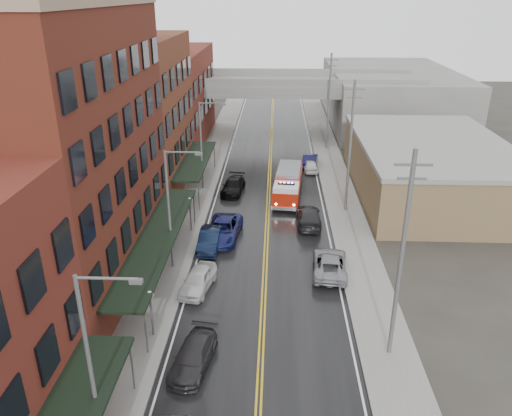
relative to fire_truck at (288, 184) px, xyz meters
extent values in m
cube|color=black|center=(-1.90, -7.88, -1.50)|extent=(11.00, 160.00, 0.02)
cube|color=slate|center=(-9.20, -7.88, -1.44)|extent=(3.00, 160.00, 0.15)
cube|color=slate|center=(5.40, -7.88, -1.44)|extent=(3.00, 160.00, 0.15)
cube|color=gray|center=(-7.55, -7.88, -1.44)|extent=(0.30, 160.00, 0.15)
cube|color=gray|center=(3.75, -7.88, -1.44)|extent=(0.30, 160.00, 0.15)
cube|color=#591E17|center=(-15.20, -14.88, 7.49)|extent=(9.00, 20.00, 18.00)
cube|color=brown|center=(-15.20, 2.62, 5.99)|extent=(9.00, 15.00, 15.00)
cube|color=maroon|center=(-15.20, 20.12, 4.49)|extent=(9.00, 20.00, 12.00)
cube|color=olive|center=(14.10, 2.12, 0.99)|extent=(14.00, 22.00, 5.00)
cube|color=slate|center=(16.10, 32.12, 2.49)|extent=(18.00, 30.00, 8.00)
cylinder|color=slate|center=(-8.25, -26.28, -0.01)|extent=(0.10, 0.10, 3.00)
cube|color=black|center=(-9.40, -14.88, 1.49)|extent=(2.60, 18.00, 0.18)
cylinder|color=slate|center=(-8.25, -23.48, -0.01)|extent=(0.10, 0.10, 3.00)
cylinder|color=slate|center=(-8.25, -6.28, -0.01)|extent=(0.10, 0.10, 3.00)
cube|color=black|center=(-9.40, 2.62, 1.49)|extent=(2.60, 13.00, 0.18)
cylinder|color=slate|center=(-8.25, -3.48, -0.01)|extent=(0.10, 0.10, 3.00)
cylinder|color=slate|center=(-8.25, 8.72, -0.01)|extent=(0.10, 0.10, 3.00)
cylinder|color=#59595B|center=(-8.30, -21.88, -0.11)|extent=(0.14, 0.14, 2.80)
sphere|color=silver|center=(-8.30, -21.88, 1.39)|extent=(0.44, 0.44, 0.44)
cylinder|color=#59595B|center=(-8.30, -7.88, -0.11)|extent=(0.14, 0.14, 2.80)
sphere|color=silver|center=(-8.30, -7.88, 1.39)|extent=(0.44, 0.44, 0.44)
cylinder|color=#59595B|center=(-8.70, -29.88, 2.99)|extent=(0.18, 0.18, 9.00)
cylinder|color=#59595B|center=(-7.50, -29.88, 7.39)|extent=(2.40, 0.12, 0.12)
cube|color=#59595B|center=(-6.40, -29.88, 7.29)|extent=(0.50, 0.22, 0.18)
cylinder|color=#59595B|center=(-8.70, -13.88, 2.99)|extent=(0.18, 0.18, 9.00)
cylinder|color=#59595B|center=(-7.50, -13.88, 7.39)|extent=(2.40, 0.12, 0.12)
cube|color=#59595B|center=(-6.40, -13.88, 7.29)|extent=(0.50, 0.22, 0.18)
cylinder|color=#59595B|center=(-8.70, 2.12, 2.99)|extent=(0.18, 0.18, 9.00)
cylinder|color=#59595B|center=(-7.50, 2.12, 7.39)|extent=(2.40, 0.12, 0.12)
cube|color=#59595B|center=(-6.40, 2.12, 7.29)|extent=(0.50, 0.22, 0.18)
cylinder|color=#59595B|center=(5.30, -22.88, 4.49)|extent=(0.24, 0.24, 12.00)
cube|color=#59595B|center=(5.30, -22.88, 9.69)|extent=(1.80, 0.12, 0.12)
cube|color=#59595B|center=(5.30, -22.88, 8.99)|extent=(1.40, 0.12, 0.12)
cylinder|color=#59595B|center=(5.30, -2.88, 4.49)|extent=(0.24, 0.24, 12.00)
cube|color=#59595B|center=(5.30, -2.88, 9.69)|extent=(1.80, 0.12, 0.12)
cube|color=#59595B|center=(5.30, -2.88, 8.99)|extent=(1.40, 0.12, 0.12)
cylinder|color=#59595B|center=(5.30, 17.12, 4.49)|extent=(0.24, 0.24, 12.00)
cube|color=#59595B|center=(5.30, 17.12, 9.69)|extent=(1.80, 0.12, 0.12)
cube|color=#59595B|center=(5.30, 17.12, 8.99)|extent=(1.40, 0.12, 0.12)
cube|color=slate|center=(-1.90, 24.12, 5.24)|extent=(40.00, 10.00, 1.50)
cube|color=slate|center=(-12.90, 24.12, 1.49)|extent=(1.60, 8.00, 6.00)
cube|color=slate|center=(9.10, 24.12, 1.49)|extent=(1.60, 8.00, 6.00)
cube|color=#981707|center=(0.11, 1.20, -0.02)|extent=(2.87, 5.49, 2.02)
cube|color=#981707|center=(-0.22, -2.54, -0.31)|extent=(2.62, 2.71, 1.45)
cube|color=silver|center=(-0.22, -2.54, 0.65)|extent=(2.48, 2.51, 0.48)
cube|color=black|center=(-0.21, -2.35, -0.02)|extent=(2.56, 1.75, 0.77)
cube|color=slate|center=(0.11, 1.20, 1.14)|extent=(2.59, 5.09, 0.29)
cube|color=black|center=(-0.22, -2.54, 0.97)|extent=(1.56, 0.40, 0.13)
sphere|color=#FF0C0C|center=(-0.75, -2.49, 1.05)|extent=(0.19, 0.19, 0.19)
sphere|color=#1933FF|center=(0.30, -2.59, 1.05)|extent=(0.19, 0.19, 0.19)
cylinder|color=black|center=(-1.29, -2.54, -1.03)|extent=(0.99, 0.42, 0.96)
cylinder|color=black|center=(0.82, -2.73, -1.03)|extent=(0.99, 0.42, 0.96)
cylinder|color=black|center=(-0.99, 0.82, -1.03)|extent=(0.99, 0.42, 0.96)
cylinder|color=black|center=(1.12, 0.63, -1.03)|extent=(0.99, 0.42, 0.96)
cylinder|color=black|center=(-0.78, 3.22, -1.03)|extent=(0.99, 0.42, 0.96)
cylinder|color=black|center=(1.33, 3.03, -1.03)|extent=(0.99, 0.42, 0.96)
imported|color=#262629|center=(-5.53, -24.33, -0.85)|extent=(2.57, 4.80, 1.32)
imported|color=silver|center=(-6.41, -16.68, -0.79)|extent=(2.51, 4.53, 1.46)
imported|color=black|center=(-6.37, -10.68, -0.78)|extent=(1.66, 4.52, 1.48)
imported|color=navy|center=(-5.50, -8.93, -0.73)|extent=(3.15, 5.90, 1.58)
imported|color=black|center=(-5.50, 1.32, -0.81)|extent=(2.47, 5.06, 1.42)
imported|color=gray|center=(2.78, -14.08, -0.79)|extent=(2.80, 5.36, 1.44)
imported|color=black|center=(1.70, -5.91, -0.77)|extent=(2.10, 5.15, 1.49)
imported|color=silver|center=(2.67, 8.32, -0.85)|extent=(1.87, 4.03, 1.34)
imported|color=black|center=(2.77, 9.92, -0.76)|extent=(2.21, 4.74, 1.50)
camera|label=1|loc=(-1.26, -45.68, 17.22)|focal=35.00mm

